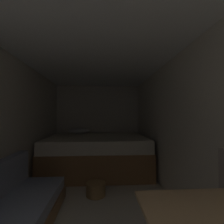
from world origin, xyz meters
The scene contains 7 objects.
ground_plane centered at (0.00, 1.96, 0.00)m, with size 6.94×6.94×0.00m, color beige.
wall_back centered at (0.00, 4.45, 1.06)m, with size 2.43×0.05×2.13m, color beige.
wall_left centered at (-1.19, 1.96, 1.06)m, with size 0.05×4.94×2.13m, color beige.
wall_right centered at (1.19, 1.96, 1.06)m, with size 0.05×4.94×2.13m, color beige.
ceiling_slab centered at (0.00, 1.96, 2.15)m, with size 2.43×4.94×0.05m, color white.
bed centered at (-0.01, 3.53, 0.39)m, with size 2.21×1.72×0.93m.
wicker_basket centered at (0.01, 2.31, 0.10)m, with size 0.31×0.31×0.20m.
Camera 1 is at (0.10, -0.35, 1.26)m, focal length 26.67 mm.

